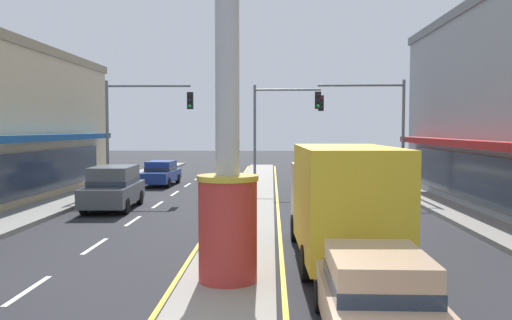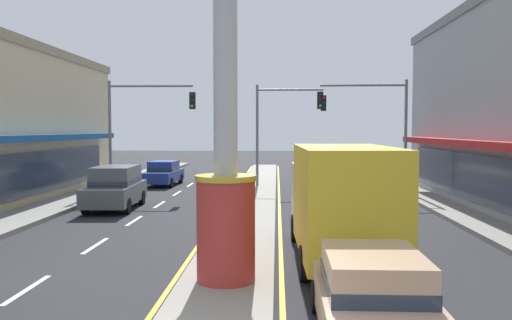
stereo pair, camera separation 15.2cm
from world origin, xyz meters
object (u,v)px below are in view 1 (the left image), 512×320
(box_truck_far_right_lane, at_px, (340,200))
(suv_near_left_lane, at_px, (114,187))
(traffic_light_left_side, at_px, (139,116))
(traffic_light_median_far, at_px, (280,118))
(sedan_near_right_lane, at_px, (161,173))
(sedan_far_left_oncoming, at_px, (376,295))
(traffic_light_right_side, at_px, (371,116))
(district_sign, at_px, (227,90))

(box_truck_far_right_lane, relative_size, suv_near_left_lane, 1.49)
(traffic_light_left_side, height_order, traffic_light_median_far, same)
(sedan_near_right_lane, height_order, box_truck_far_right_lane, box_truck_far_right_lane)
(box_truck_far_right_lane, height_order, sedan_far_left_oncoming, box_truck_far_right_lane)
(sedan_near_right_lane, bearing_deg, traffic_light_left_side, -93.94)
(traffic_light_left_side, relative_size, sedan_near_right_lane, 1.42)
(traffic_light_right_side, distance_m, sedan_near_right_lane, 13.50)
(traffic_light_right_side, height_order, suv_near_left_lane, traffic_light_right_side)
(traffic_light_right_side, distance_m, box_truck_far_right_lane, 15.55)
(district_sign, xyz_separation_m, box_truck_far_right_lane, (2.77, 2.14, -2.72))
(traffic_light_left_side, xyz_separation_m, box_truck_far_right_lane, (9.09, -14.98, -2.55))
(suv_near_left_lane, bearing_deg, box_truck_far_right_lane, -46.52)
(traffic_light_median_far, relative_size, sedan_near_right_lane, 1.42)
(traffic_light_median_far, bearing_deg, sedan_far_left_oncoming, -86.84)
(district_sign, bearing_deg, traffic_light_left_side, 110.25)
(district_sign, relative_size, sedan_near_right_lane, 1.99)
(traffic_light_right_side, bearing_deg, sedan_near_right_lane, 161.05)
(traffic_light_left_side, xyz_separation_m, suv_near_left_lane, (0.28, -5.70, -3.26))
(sedan_near_right_lane, distance_m, sedan_far_left_oncoming, 25.81)
(district_sign, relative_size, suv_near_left_lane, 1.86)
(suv_near_left_lane, relative_size, sedan_far_left_oncoming, 1.08)
(box_truck_far_right_lane, height_order, suv_near_left_lane, box_truck_far_right_lane)
(suv_near_left_lane, xyz_separation_m, sedan_far_left_oncoming, (8.76, -14.41, -0.20))
(traffic_light_left_side, bearing_deg, traffic_light_right_side, -0.26)
(district_sign, distance_m, box_truck_far_right_lane, 4.43)
(traffic_light_right_side, bearing_deg, district_sign, -110.31)
(sedan_near_right_lane, relative_size, box_truck_far_right_lane, 0.63)
(traffic_light_median_far, relative_size, box_truck_far_right_lane, 0.89)
(traffic_light_right_side, height_order, sedan_far_left_oncoming, traffic_light_right_side)
(traffic_light_median_far, distance_m, sedan_near_right_lane, 8.29)
(traffic_light_left_side, distance_m, sedan_near_right_lane, 5.43)
(sedan_far_left_oncoming, bearing_deg, traffic_light_right_side, 79.86)
(traffic_light_right_side, xyz_separation_m, box_truck_far_right_lane, (-3.54, -14.92, -2.55))
(district_sign, xyz_separation_m, traffic_light_left_side, (-6.31, 17.12, -0.17))
(traffic_light_median_far, xyz_separation_m, box_truck_far_right_lane, (1.33, -18.04, -2.50))
(traffic_light_median_far, distance_m, sedan_far_left_oncoming, 23.45)
(traffic_light_left_side, relative_size, traffic_light_median_far, 1.00)
(traffic_light_left_side, xyz_separation_m, sedan_far_left_oncoming, (9.04, -20.11, -3.46))
(district_sign, height_order, sedan_near_right_lane, district_sign)
(traffic_light_median_far, height_order, sedan_far_left_oncoming, traffic_light_median_far)
(traffic_light_left_side, bearing_deg, sedan_near_right_lane, 86.06)
(district_sign, distance_m, sedan_near_right_lane, 22.43)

